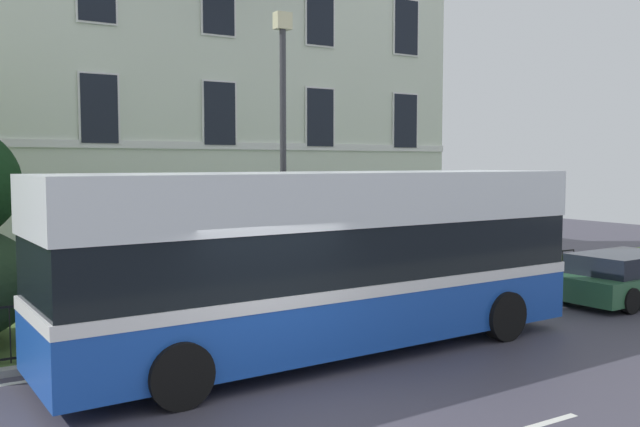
{
  "coord_description": "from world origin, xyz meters",
  "views": [
    {
      "loc": [
        -4.72,
        -7.75,
        3.44
      ],
      "look_at": [
        2.72,
        4.41,
        2.38
      ],
      "focal_mm": 38.39,
      "sensor_mm": 36.0,
      "label": 1
    }
  ],
  "objects_px": {
    "georgian_townhouse": "(160,80)",
    "parked_hatchback_00": "(627,277)",
    "single_decker_bus": "(330,259)",
    "street_lamp_post": "(283,142)"
  },
  "relations": [
    {
      "from": "single_decker_bus",
      "to": "street_lamp_post",
      "type": "bearing_deg",
      "value": 75.59
    },
    {
      "from": "single_decker_bus",
      "to": "parked_hatchback_00",
      "type": "relative_size",
      "value": 2.36
    },
    {
      "from": "single_decker_bus",
      "to": "parked_hatchback_00",
      "type": "bearing_deg",
      "value": -1.78
    },
    {
      "from": "georgian_townhouse",
      "to": "parked_hatchback_00",
      "type": "xyz_separation_m",
      "value": [
        7.72,
        -12.39,
        -5.62
      ]
    },
    {
      "from": "georgian_townhouse",
      "to": "single_decker_bus",
      "type": "distance_m",
      "value": 13.3
    },
    {
      "from": "georgian_townhouse",
      "to": "street_lamp_post",
      "type": "xyz_separation_m",
      "value": [
        -0.46,
        -9.57,
        -2.34
      ]
    },
    {
      "from": "georgian_townhouse",
      "to": "parked_hatchback_00",
      "type": "relative_size",
      "value": 3.85
    },
    {
      "from": "georgian_townhouse",
      "to": "parked_hatchback_00",
      "type": "height_order",
      "value": "georgian_townhouse"
    },
    {
      "from": "georgian_townhouse",
      "to": "street_lamp_post",
      "type": "height_order",
      "value": "georgian_townhouse"
    },
    {
      "from": "single_decker_bus",
      "to": "street_lamp_post",
      "type": "xyz_separation_m",
      "value": [
        0.62,
        2.9,
        2.16
      ]
    }
  ]
}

